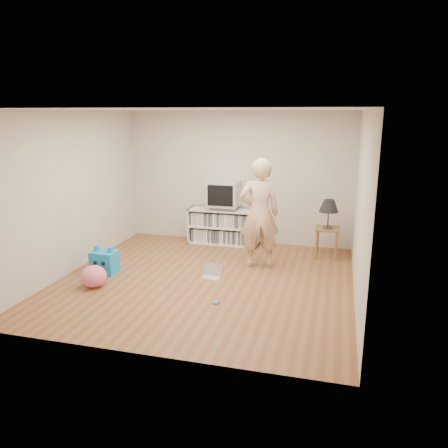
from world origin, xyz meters
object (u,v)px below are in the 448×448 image
at_px(person, 259,214).
at_px(plush_blue, 104,262).
at_px(crt_tv, 224,193).
at_px(laptop, 212,274).
at_px(plush_pink, 94,276).
at_px(table_lamp, 329,207).
at_px(media_unit, 224,226).
at_px(side_table, 327,235).
at_px(dvd_deck, 224,208).

xyz_separation_m(person, plush_blue, (-2.37, -0.98, -0.73)).
height_order(crt_tv, laptop, crt_tv).
xyz_separation_m(laptop, plush_blue, (-1.75, -0.28, 0.14)).
bearing_deg(laptop, plush_pink, -148.84).
relative_size(laptop, plush_blue, 0.68).
height_order(table_lamp, plush_blue, table_lamp).
xyz_separation_m(media_unit, side_table, (2.03, -0.39, 0.07)).
distance_m(side_table, person, 1.45).
xyz_separation_m(side_table, plush_blue, (-3.48, -1.77, -0.22)).
xyz_separation_m(dvd_deck, laptop, (0.30, -1.86, -0.68)).
relative_size(dvd_deck, laptop, 1.44).
height_order(media_unit, laptop, media_unit).
relative_size(dvd_deck, plush_blue, 0.99).
distance_m(person, plush_pink, 2.82).
bearing_deg(media_unit, laptop, -80.90).
distance_m(media_unit, plush_pink, 3.02).
relative_size(table_lamp, person, 0.28).
bearing_deg(media_unit, table_lamp, -10.76).
distance_m(table_lamp, laptop, 2.45).
relative_size(table_lamp, laptop, 1.65).
distance_m(dvd_deck, plush_blue, 2.64).
bearing_deg(dvd_deck, plush_pink, -115.85).
bearing_deg(plush_blue, laptop, 9.79).
bearing_deg(plush_pink, plush_blue, 103.68).
bearing_deg(crt_tv, plush_pink, -115.88).
distance_m(dvd_deck, plush_pink, 3.06).
relative_size(media_unit, person, 0.76).
xyz_separation_m(crt_tv, plush_blue, (-1.45, -2.13, -0.83)).
relative_size(media_unit, side_table, 2.55).
relative_size(side_table, table_lamp, 1.07).
distance_m(media_unit, crt_tv, 0.67).
bearing_deg(side_table, plush_pink, -145.07).
bearing_deg(plush_blue, side_table, 27.73).
relative_size(table_lamp, plush_pink, 1.32).
bearing_deg(person, laptop, 29.55).
relative_size(table_lamp, plush_blue, 1.13).
distance_m(dvd_deck, crt_tv, 0.29).
distance_m(media_unit, person, 1.60).
height_order(side_table, plush_blue, side_table).
xyz_separation_m(table_lamp, plush_blue, (-3.48, -1.77, -0.75)).
bearing_deg(crt_tv, plush_blue, -124.13).
bearing_deg(table_lamp, plush_pink, -145.07).
xyz_separation_m(table_lamp, laptop, (-1.73, -1.49, -0.89)).
relative_size(dvd_deck, plush_pink, 1.16).
xyz_separation_m(dvd_deck, side_table, (2.03, -0.37, -0.32)).
relative_size(media_unit, laptop, 4.49).
height_order(laptop, plush_blue, plush_blue).
xyz_separation_m(crt_tv, plush_pink, (-1.31, -2.70, -0.85)).
height_order(media_unit, plush_blue, media_unit).
height_order(side_table, plush_pink, side_table).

